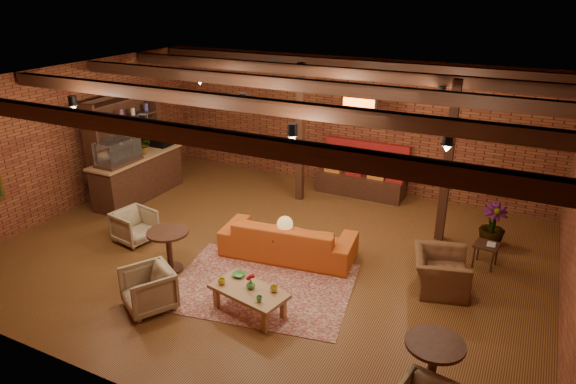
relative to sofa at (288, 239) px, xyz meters
The scene contains 26 objects.
floor 0.54m from the sofa, behind, with size 10.00×10.00×0.00m, color #3B1D0E.
ceiling 2.86m from the sofa, behind, with size 10.00×8.00×0.02m, color black.
wall_back 4.21m from the sofa, 95.62° to the left, with size 10.00×0.02×3.20m, color maroon.
wall_front 4.20m from the sofa, 95.63° to the right, with size 10.00×0.02×3.20m, color maroon.
wall_left 5.53m from the sofa, behind, with size 0.02×8.00×3.20m, color maroon.
ceiling_beams 2.75m from the sofa, behind, with size 9.80×6.40×0.22m, color black, non-canonical shape.
ceiling_pipe 2.99m from the sofa, 103.79° to the left, with size 0.12×0.12×9.60m, color black.
post_left 3.05m from the sofa, 110.89° to the left, with size 0.16×0.16×3.20m, color black.
post_right 3.37m from the sofa, 39.79° to the left, with size 0.16×0.16×3.20m, color black.
service_counter 4.63m from the sofa, 167.40° to the left, with size 0.80×2.50×1.60m, color black, non-canonical shape.
plant_counter 4.64m from the sofa, 164.67° to the left, with size 0.35×0.39×0.30m, color #337F33.
shelving_hutch 5.09m from the sofa, 167.28° to the left, with size 0.52×2.00×2.40m, color black, non-canonical shape.
banquette 3.56m from the sofa, 86.68° to the left, with size 2.10×0.70×1.00m, color maroon, non-canonical shape.
service_sign 3.69m from the sofa, 86.20° to the left, with size 0.86×0.06×0.30m, color orange.
ceiling_spotlights 2.53m from the sofa, behind, with size 6.40×4.40×0.28m, color black, non-canonical shape.
rug 1.20m from the sofa, 86.53° to the right, with size 3.00×2.30×0.01m, color maroon.
sofa is the anchor object (origin of this frame).
coffee_table 1.90m from the sofa, 82.39° to the right, with size 1.31×0.83×0.67m.
side_table_lamp 0.40m from the sofa, 79.70° to the right, with size 0.58×0.58×0.92m.
round_table_left 2.18m from the sofa, 140.13° to the right, with size 0.73×0.73×0.76m.
armchair_a 3.11m from the sofa, 164.64° to the right, with size 0.70×0.65×0.72m, color beige.
armchair_b 2.77m from the sofa, 116.17° to the right, with size 0.73×0.68×0.75m, color beige.
armchair_right 2.78m from the sofa, ahead, with size 1.00×0.65×0.87m, color brown.
side_table_book 3.59m from the sofa, 20.36° to the left, with size 0.45×0.45×0.47m.
round_table_right 4.00m from the sofa, 37.60° to the right, with size 0.72×0.72×0.84m.
plant_tall 4.10m from the sofa, 32.48° to the left, with size 1.46×1.46×2.61m, color #4C7F4C.
Camera 1 is at (4.20, -7.66, 4.79)m, focal length 32.00 mm.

